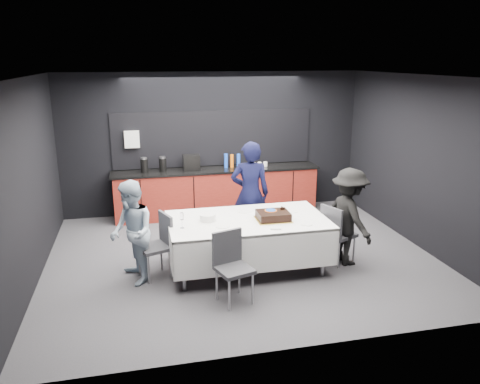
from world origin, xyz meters
The scene contains 18 objects.
ground centered at (0.00, 0.00, 0.00)m, with size 6.00×6.00×0.00m, color #414146.
room_shell centered at (0.00, 0.00, 1.86)m, with size 6.04×5.04×2.82m.
kitchenette centered at (-0.02, 2.22, 0.54)m, with size 4.10×0.64×2.05m.
party_table centered at (0.00, -0.40, 0.64)m, with size 2.32×1.32×0.78m.
cake_assembly centered at (0.36, -0.52, 0.84)m, with size 0.50×0.41×0.16m.
plate_stack centered at (-0.58, -0.34, 0.83)m, with size 0.24×0.24×0.10m, color white.
loose_plate_near centered at (-0.42, -0.64, 0.78)m, with size 0.20×0.20×0.01m, color white.
loose_plate_right_a centered at (0.75, -0.21, 0.78)m, with size 0.19×0.19×0.01m, color white.
loose_plate_right_b centered at (0.77, -0.81, 0.78)m, with size 0.18×0.18×0.01m, color white.
loose_plate_far centered at (0.03, -0.05, 0.78)m, with size 0.22×0.22×0.01m, color white.
fork_pile centered at (0.28, -0.89, 0.79)m, with size 0.15×0.09×0.02m, color white.
champagne_flute centered at (-0.98, -0.57, 0.94)m, with size 0.06×0.06×0.22m.
chair_left centered at (-1.29, -0.36, 0.53)m, with size 0.54×0.54×0.92m.
chair_right centered at (1.35, -0.52, 0.53)m, with size 0.55×0.55×0.92m.
chair_near centered at (-0.43, -1.28, 0.53)m, with size 0.53×0.53×0.92m.
person_center centered at (0.27, 0.53, 0.88)m, with size 0.64×0.42×1.76m, color black.
person_left centered at (-1.66, -0.47, 0.73)m, with size 0.71×0.55×1.46m, color #9DB2C6.
person_right centered at (1.54, -0.55, 0.75)m, with size 0.96×0.55×1.49m, color black.
Camera 1 is at (-1.54, -6.69, 3.06)m, focal length 35.00 mm.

